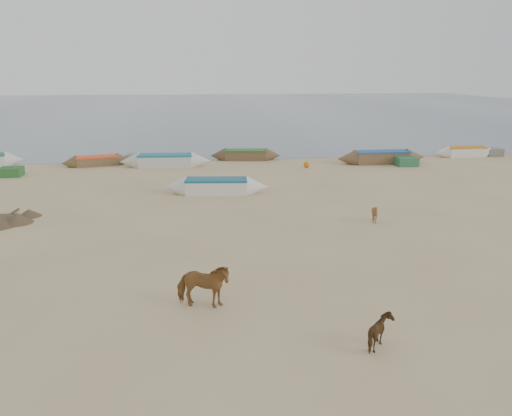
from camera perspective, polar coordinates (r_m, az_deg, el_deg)
The scene contains 8 objects.
ground at distance 18.26m, azimuth 1.59°, elevation -6.33°, with size 140.00×140.00×0.00m, color tan.
sea at distance 99.03m, azimuth -5.82°, elevation 11.34°, with size 160.00×160.00×0.00m, color slate.
cow_adult at distance 14.83m, azimuth -6.09°, elevation -8.83°, with size 0.74×1.63×1.38m, color #8E5E2E.
calf_front at distance 23.57m, azimuth 13.43°, elevation -0.62°, with size 0.69×0.78×0.86m, color brown.
calf_right at distance 13.22m, azimuth 14.14°, elevation -13.67°, with size 0.85×0.73×0.86m, color #4F3319.
near_canoe at distance 28.50m, azimuth -4.53°, elevation 2.50°, with size 5.92×1.26×0.87m, color silver, non-canonical shape.
waterline_canoes at distance 37.97m, azimuth -1.77°, elevation 5.76°, with size 59.24×4.46×0.96m.
beach_clutter at distance 37.43m, azimuth 2.10°, elevation 5.41°, with size 44.11×6.00×0.64m.
Camera 1 is at (-2.64, -16.76, 6.73)m, focal length 35.00 mm.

